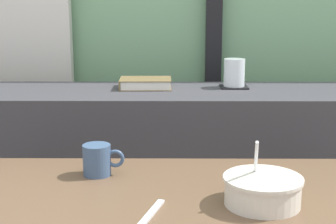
# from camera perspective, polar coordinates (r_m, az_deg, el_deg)

# --- Properties ---
(dark_console_ledge) EXTENTS (2.80, 0.38, 0.85)m
(dark_console_ledge) POSITION_cam_1_polar(r_m,az_deg,el_deg) (1.94, 1.70, -9.96)
(dark_console_ledge) COLOR #38383D
(dark_console_ledge) RESTS_ON ground
(coaster_square) EXTENTS (0.10, 0.10, 0.00)m
(coaster_square) POSITION_cam_1_polar(r_m,az_deg,el_deg) (1.90, 7.40, 2.83)
(coaster_square) COLOR black
(coaster_square) RESTS_ON dark_console_ledge
(juice_glass) EXTENTS (0.08, 0.08, 0.10)m
(juice_glass) POSITION_cam_1_polar(r_m,az_deg,el_deg) (1.89, 7.45, 4.33)
(juice_glass) COLOR white
(juice_glass) RESTS_ON coaster_square
(closed_book) EXTENTS (0.19, 0.14, 0.04)m
(closed_book) POSITION_cam_1_polar(r_m,az_deg,el_deg) (1.87, -2.59, 3.24)
(closed_book) COLOR brown
(closed_book) RESTS_ON dark_console_ledge
(soup_bowl) EXTENTS (0.19, 0.19, 0.16)m
(soup_bowl) POSITION_cam_1_polar(r_m,az_deg,el_deg) (1.21, 10.56, -8.67)
(soup_bowl) COLOR silver
(soup_bowl) RESTS_ON breakfast_table
(fork_utensil) EXTENTS (0.07, 0.17, 0.01)m
(fork_utensil) POSITION_cam_1_polar(r_m,az_deg,el_deg) (1.15, -2.08, -11.48)
(fork_utensil) COLOR silver
(fork_utensil) RESTS_ON breakfast_table
(ceramic_mug) EXTENTS (0.11, 0.08, 0.08)m
(ceramic_mug) POSITION_cam_1_polar(r_m,az_deg,el_deg) (1.39, -7.89, -5.35)
(ceramic_mug) COLOR #3D567A
(ceramic_mug) RESTS_ON breakfast_table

